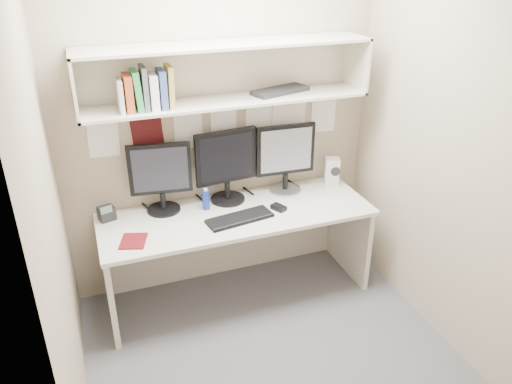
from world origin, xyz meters
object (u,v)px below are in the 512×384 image
object	(u,v)px
maroon_notebook	(133,241)
monitor_center	(226,164)
monitor_right	(285,156)
desk_phone	(107,213)
monitor_left	(161,176)
desk	(238,254)
speaker	(332,171)
keyboard	(240,218)

from	to	relation	value
maroon_notebook	monitor_center	bearing A→B (deg)	43.68
monitor_right	desk_phone	world-z (taller)	monitor_right
maroon_notebook	monitor_right	bearing A→B (deg)	34.36
monitor_left	monitor_center	xyz separation A→B (m)	(0.50, -0.00, 0.02)
desk	monitor_center	xyz separation A→B (m)	(-0.00, 0.22, 0.66)
monitor_right	maroon_notebook	world-z (taller)	monitor_right
desk	speaker	xyz separation A→B (m)	(0.88, 0.20, 0.48)
desk_phone	monitor_center	bearing A→B (deg)	-17.05
keyboard	speaker	size ratio (longest dim) A/B	2.14
monitor_center	desk_phone	distance (m)	0.94
monitor_left	speaker	world-z (taller)	monitor_left
maroon_notebook	desk_phone	world-z (taller)	desk_phone
monitor_right	maroon_notebook	distance (m)	1.33
monitor_left	monitor_right	world-z (taller)	monitor_right
maroon_notebook	desk	bearing A→B (deg)	29.07
desk_phone	speaker	bearing A→B (deg)	-17.97
monitor_left	keyboard	xyz separation A→B (m)	(0.48, -0.34, -0.27)
monitor_center	keyboard	distance (m)	0.44
monitor_right	speaker	world-z (taller)	monitor_right
monitor_center	speaker	bearing A→B (deg)	-7.64
desk	monitor_right	world-z (taller)	monitor_right
monitor_left	maroon_notebook	world-z (taller)	monitor_left
desk	monitor_left	size ratio (longest dim) A/B	3.83
monitor_left	desk_phone	size ratio (longest dim) A/B	3.95
monitor_right	monitor_left	bearing A→B (deg)	-177.31
desk	maroon_notebook	bearing A→B (deg)	-168.52
keyboard	desk_phone	xyz separation A→B (m)	(-0.89, 0.33, 0.04)
desk	monitor_left	bearing A→B (deg)	156.35
desk	monitor_left	distance (m)	0.84
speaker	monitor_center	bearing A→B (deg)	-159.61
monitor_right	maroon_notebook	xyz separation A→B (m)	(-1.25, -0.38, -0.29)
desk	monitor_center	world-z (taller)	monitor_center
monitor_left	desk_phone	bearing A→B (deg)	-171.08
desk	monitor_center	bearing A→B (deg)	91.15
desk	keyboard	world-z (taller)	keyboard
monitor_center	desk_phone	size ratio (longest dim) A/B	4.25
keyboard	speaker	distance (m)	0.96
desk	speaker	bearing A→B (deg)	12.66
desk	monitor_left	world-z (taller)	monitor_left
keyboard	monitor_left	bearing A→B (deg)	136.34
maroon_notebook	desk_phone	distance (m)	0.39
desk	maroon_notebook	distance (m)	0.87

